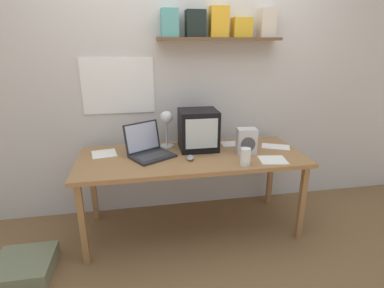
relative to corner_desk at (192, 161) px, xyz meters
The scene contains 14 objects.
ground_plane 0.65m from the corner_desk, ahead, with size 12.00×12.00×0.00m, color brown.
back_wall 0.81m from the corner_desk, 89.30° to the left, with size 5.60×0.24×2.60m.
corner_desk is the anchor object (origin of this frame).
crt_monitor 0.29m from the corner_desk, 61.39° to the left, with size 0.33×0.30×0.35m.
laptop 0.39m from the corner_desk, 169.28° to the left, with size 0.43×0.42×0.26m.
desk_lamp 0.40m from the corner_desk, 133.15° to the left, with size 0.12×0.18×0.34m.
juice_glass 0.47m from the corner_desk, 37.49° to the right, with size 0.08×0.08×0.14m.
space_heater 0.49m from the corner_desk, ahead, with size 0.17×0.14×0.22m.
computer_mouse 0.12m from the corner_desk, 108.22° to the right, with size 0.08×0.12×0.03m.
printed_handout 0.75m from the corner_desk, 167.04° to the left, with size 0.23×0.23×0.00m.
open_notebook 0.49m from the corner_desk, 27.51° to the left, with size 0.23×0.15×0.00m.
loose_paper_near_laptop 0.66m from the corner_desk, 19.96° to the right, with size 0.24×0.22×0.00m.
loose_paper_near_monitor 0.79m from the corner_desk, ahead, with size 0.28×0.23×0.00m.
floor_cushion 1.47m from the corner_desk, 164.82° to the right, with size 0.40×0.40×0.12m.
Camera 1 is at (-0.42, -2.30, 1.60)m, focal length 28.00 mm.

